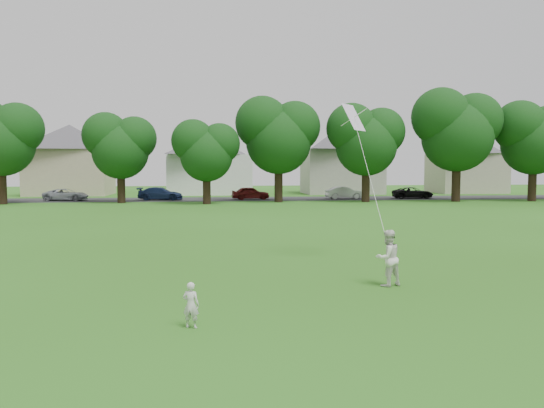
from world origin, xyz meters
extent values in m
plane|color=#285814|center=(0.00, 0.00, 0.00)|extent=(160.00, 160.00, 0.00)
cube|color=#2D2D30|center=(0.00, 42.00, 0.01)|extent=(90.00, 7.00, 0.01)
imported|color=silver|center=(-0.16, -0.87, 0.47)|extent=(0.40, 0.32, 0.94)
imported|color=white|center=(5.03, 2.36, 0.77)|extent=(0.91, 0.81, 1.54)
plane|color=white|center=(5.13, 6.40, 4.95)|extent=(1.09, 1.13, 0.92)
cylinder|color=white|center=(5.08, 4.38, 3.03)|extent=(0.01, 0.01, 5.58)
cylinder|color=black|center=(-17.92, 36.94, 1.79)|extent=(0.75, 0.75, 3.58)
cylinder|color=black|center=(-7.91, 37.55, 1.58)|extent=(0.71, 0.71, 3.16)
cylinder|color=black|center=(-0.21, 35.17, 1.43)|extent=(0.69, 0.69, 2.87)
cylinder|color=black|center=(6.39, 37.17, 1.89)|extent=(0.76, 0.76, 3.78)
cylinder|color=black|center=(14.46, 36.42, 1.77)|extent=(0.74, 0.74, 3.54)
cylinder|color=black|center=(23.03, 35.94, 2.05)|extent=(0.79, 0.79, 4.11)
cylinder|color=black|center=(30.51, 35.71, 1.84)|extent=(0.76, 0.76, 3.68)
imported|color=#9396A0|center=(-13.64, 41.00, 0.58)|extent=(4.26, 2.21, 1.15)
imported|color=#172448|center=(-4.76, 41.00, 0.64)|extent=(4.49, 2.18, 1.26)
imported|color=maroon|center=(4.06, 41.00, 0.65)|extent=(3.88, 1.89, 1.28)
imported|color=#B7B7B7|center=(13.61, 41.00, 0.63)|extent=(3.84, 1.46, 1.25)
imported|color=black|center=(20.81, 41.00, 0.58)|extent=(4.22, 2.13, 1.14)
cube|color=#C3B492|center=(-16.00, 52.00, 2.61)|extent=(8.92, 6.95, 5.22)
pyramid|color=#4A474C|center=(-16.00, 52.00, 8.10)|extent=(12.86, 12.86, 2.87)
cube|color=white|center=(0.00, 52.00, 2.34)|extent=(9.68, 6.65, 4.67)
pyramid|color=#4A474C|center=(0.00, 52.00, 7.25)|extent=(13.97, 13.97, 2.57)
cube|color=#B3AEA1|center=(16.00, 52.00, 2.67)|extent=(9.10, 6.94, 5.34)
pyramid|color=#4A474C|center=(16.00, 52.00, 8.27)|extent=(13.13, 13.13, 2.93)
cube|color=#B6AF96|center=(32.00, 52.00, 2.45)|extent=(8.28, 6.40, 4.91)
pyramid|color=#4A474C|center=(32.00, 52.00, 7.60)|extent=(11.95, 11.95, 2.70)
camera|label=1|loc=(0.29, -11.50, 3.26)|focal=35.00mm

